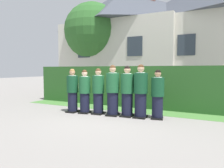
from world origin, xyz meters
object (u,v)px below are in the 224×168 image
object	(u,v)px
student_front_row_3	(113,91)
student_front_row_5	(141,92)
student_front_row_2	(98,92)
student_front_row_4	(127,92)
student_front_row_0	(73,92)
student_front_row_6	(158,96)
student_front_row_1	(85,93)

from	to	relation	value
student_front_row_3	student_front_row_5	xyz separation A→B (m)	(0.93, 0.11, 0.01)
student_front_row_2	student_front_row_4	size ratio (longest dim) A/B	0.95
student_front_row_0	student_front_row_6	bearing A→B (deg)	7.35
student_front_row_1	student_front_row_2	size ratio (longest dim) A/B	0.97
student_front_row_0	student_front_row_6	world-z (taller)	student_front_row_0
student_front_row_1	student_front_row_4	bearing A→B (deg)	7.36
student_front_row_6	student_front_row_3	bearing A→B (deg)	-171.94
student_front_row_0	student_front_row_2	distance (m)	0.99
student_front_row_2	student_front_row_5	size ratio (longest dim) A/B	0.93
student_front_row_3	student_front_row_6	bearing A→B (deg)	8.06
student_front_row_5	student_front_row_6	world-z (taller)	student_front_row_5
student_front_row_2	student_front_row_6	world-z (taller)	student_front_row_2
student_front_row_2	student_front_row_6	bearing A→B (deg)	6.38
student_front_row_0	student_front_row_4	size ratio (longest dim) A/B	0.94
student_front_row_0	student_front_row_4	world-z (taller)	student_front_row_4
student_front_row_5	student_front_row_4	bearing A→B (deg)	-176.80
student_front_row_1	student_front_row_4	size ratio (longest dim) A/B	0.92
student_front_row_2	student_front_row_0	bearing A→B (deg)	-170.68
student_front_row_4	student_front_row_6	world-z (taller)	student_front_row_4
student_front_row_0	student_front_row_3	world-z (taller)	student_front_row_3
student_front_row_1	student_front_row_3	world-z (taller)	student_front_row_3
student_front_row_5	student_front_row_6	xyz separation A→B (m)	(0.52, 0.09, -0.08)
student_front_row_5	student_front_row_3	bearing A→B (deg)	-173.01
student_front_row_2	student_front_row_6	distance (m)	2.01
student_front_row_3	student_front_row_5	world-z (taller)	student_front_row_5
student_front_row_0	student_front_row_2	size ratio (longest dim) A/B	0.99
student_front_row_3	student_front_row_6	world-z (taller)	student_front_row_3
student_front_row_1	student_front_row_5	world-z (taller)	student_front_row_5
student_front_row_3	student_front_row_4	size ratio (longest dim) A/B	1.02
student_front_row_4	student_front_row_6	bearing A→B (deg)	6.85
student_front_row_3	student_front_row_4	xyz separation A→B (m)	(0.48, 0.09, -0.01)
student_front_row_3	student_front_row_6	xyz separation A→B (m)	(1.45, 0.21, -0.08)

